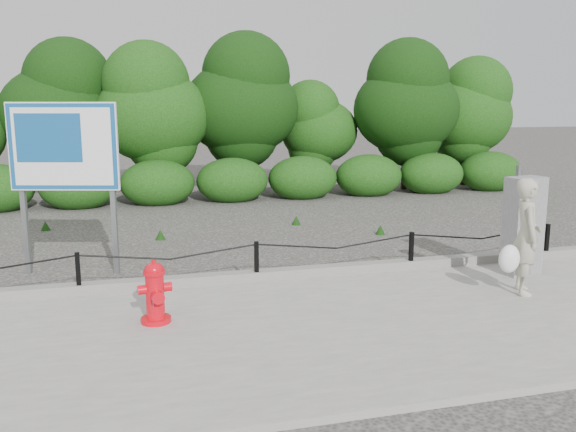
% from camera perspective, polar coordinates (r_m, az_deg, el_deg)
% --- Properties ---
extents(ground, '(90.00, 90.00, 0.00)m').
position_cam_1_polar(ground, '(9.13, -2.94, -6.57)').
color(ground, '#2D2B28').
rests_on(ground, ground).
extents(sidewalk, '(14.00, 4.00, 0.08)m').
position_cam_1_polar(sidewalk, '(7.28, 0.42, -10.83)').
color(sidewalk, gray).
rests_on(sidewalk, ground).
extents(curb, '(14.00, 0.22, 0.14)m').
position_cam_1_polar(curb, '(9.13, -3.02, -5.58)').
color(curb, slate).
rests_on(curb, sidewalk).
extents(chain_barrier, '(10.06, 0.06, 0.60)m').
position_cam_1_polar(chain_barrier, '(9.00, -2.97, -3.80)').
color(chain_barrier, black).
rests_on(chain_barrier, sidewalk).
extents(treeline, '(20.46, 3.63, 4.57)m').
position_cam_1_polar(treeline, '(17.52, -9.22, 10.04)').
color(treeline, black).
rests_on(treeline, ground).
extents(fire_hydrant, '(0.42, 0.44, 0.78)m').
position_cam_1_polar(fire_hydrant, '(7.53, -12.33, -7.04)').
color(fire_hydrant, red).
rests_on(fire_hydrant, sidewalk).
extents(pedestrian, '(0.79, 0.69, 1.61)m').
position_cam_1_polar(pedestrian, '(8.95, 21.30, -1.91)').
color(pedestrian, '#ACA993').
rests_on(pedestrian, sidewalk).
extents(utility_cabinet, '(0.62, 0.46, 1.66)m').
position_cam_1_polar(utility_cabinet, '(9.96, 21.13, -0.86)').
color(utility_cabinet, gray).
rests_on(utility_cabinet, sidewalk).
extents(advertising_sign, '(1.64, 0.55, 2.70)m').
position_cam_1_polar(advertising_sign, '(10.01, -20.27, 5.42)').
color(advertising_sign, slate).
rests_on(advertising_sign, ground).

